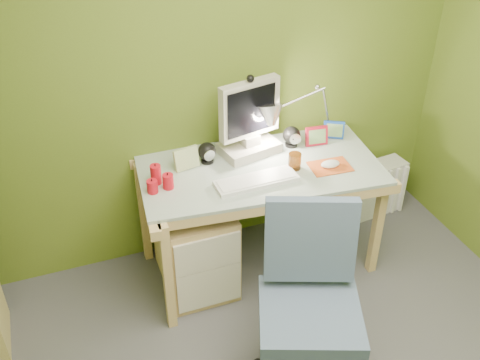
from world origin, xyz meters
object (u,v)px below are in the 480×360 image
object	(u,v)px
desk	(259,218)
radiator	(376,188)
desk_lamp	(319,99)
monitor	(249,115)
task_chair	(310,313)

from	to	relation	value
desk	radiator	size ratio (longest dim) A/B	3.49
desk	radiator	distance (m)	1.04
desk	desk_lamp	world-z (taller)	desk_lamp
monitor	radiator	size ratio (longest dim) A/B	1.26
desk_lamp	radiator	size ratio (longest dim) A/B	1.38
monitor	desk_lamp	distance (m)	0.45
desk	desk_lamp	xyz separation A→B (m)	(0.45, 0.18, 0.65)
monitor	radiator	distance (m)	1.28
desk	monitor	size ratio (longest dim) A/B	2.76
monitor	radiator	world-z (taller)	monitor
monitor	task_chair	size ratio (longest dim) A/B	0.51
monitor	desk_lamp	world-z (taller)	desk_lamp
task_chair	desk	bearing A→B (deg)	104.30
desk_lamp	radiator	xyz separation A→B (m)	(0.55, 0.05, -0.82)
monitor	task_chair	xyz separation A→B (m)	(-0.11, -1.09, -0.50)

